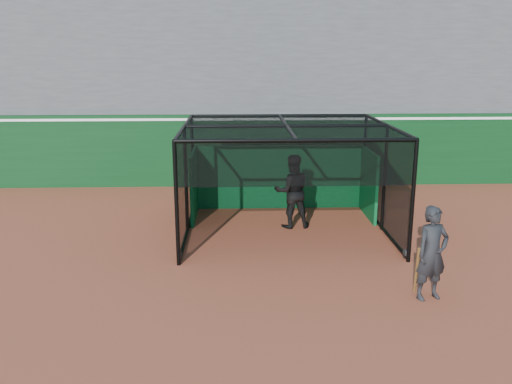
{
  "coord_description": "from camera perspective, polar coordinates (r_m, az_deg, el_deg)",
  "views": [
    {
      "loc": [
        -0.28,
        -10.23,
        4.56
      ],
      "look_at": [
        0.17,
        2.0,
        1.4
      ],
      "focal_mm": 38.0,
      "sensor_mm": 36.0,
      "label": 1
    }
  ],
  "objects": [
    {
      "name": "on_deck_player",
      "position": [
        10.73,
        18.04,
        -6.17
      ],
      "size": [
        0.76,
        0.61,
        1.82
      ],
      "color": "black",
      "rests_on": "ground"
    },
    {
      "name": "batting_cage",
      "position": [
        14.0,
        3.16,
        1.32
      ],
      "size": [
        5.23,
        4.68,
        2.77
      ],
      "color": "black",
      "rests_on": "ground"
    },
    {
      "name": "grandstand",
      "position": [
        22.5,
        -1.42,
        14.27
      ],
      "size": [
        50.0,
        7.85,
        8.95
      ],
      "color": "#4C4C4F",
      "rests_on": "ground"
    },
    {
      "name": "ground",
      "position": [
        11.2,
        -0.48,
        -9.54
      ],
      "size": [
        120.0,
        120.0,
        0.0
      ],
      "primitive_type": "plane",
      "color": "brown",
      "rests_on": "ground"
    },
    {
      "name": "outfield_wall",
      "position": [
        19.02,
        -1.22,
        4.57
      ],
      "size": [
        50.0,
        0.5,
        2.5
      ],
      "color": "black",
      "rests_on": "ground"
    },
    {
      "name": "batter",
      "position": [
        14.39,
        3.82,
        0.07
      ],
      "size": [
        1.03,
        0.85,
        1.98
      ],
      "primitive_type": "imported",
      "rotation": [
        0.0,
        0.0,
        3.25
      ],
      "color": "black",
      "rests_on": "ground"
    }
  ]
}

